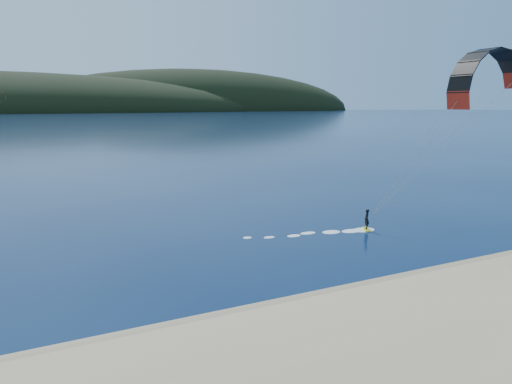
% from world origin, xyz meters
% --- Properties ---
extents(ground, '(1800.00, 1800.00, 0.00)m').
position_xyz_m(ground, '(0.00, 0.00, 0.00)').
color(ground, '#08193C').
rests_on(ground, ground).
extents(wet_sand, '(220.00, 2.50, 0.10)m').
position_xyz_m(wet_sand, '(0.00, 4.50, 0.05)').
color(wet_sand, '#927655').
rests_on(wet_sand, ground).
extents(headland, '(1200.00, 310.00, 140.00)m').
position_xyz_m(headland, '(0.63, 745.28, 0.00)').
color(headland, black).
rests_on(headland, ground).
extents(kitesurfer_near, '(20.73, 8.14, 13.65)m').
position_xyz_m(kitesurfer_near, '(19.91, 9.86, 10.43)').
color(kitesurfer_near, yellow).
rests_on(kitesurfer_near, ground).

